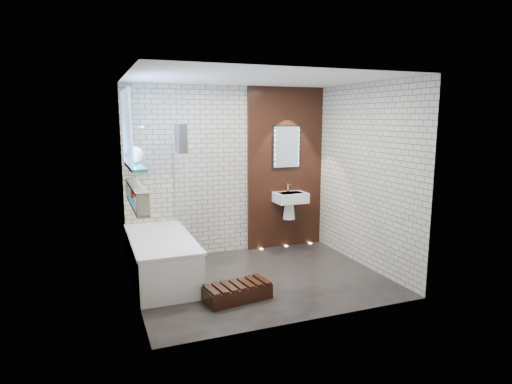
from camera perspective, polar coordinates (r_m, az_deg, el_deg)
name	(u,v)px	position (r m, az deg, el deg)	size (l,w,h in m)	color
ground	(260,279)	(5.88, 0.54, -11.34)	(3.20, 3.20, 0.00)	black
room_shell	(260,182)	(5.55, 0.56, 1.28)	(3.24, 3.20, 2.60)	#B4A58E
walnut_panel	(285,168)	(7.08, 3.89, 3.13)	(1.30, 0.06, 2.60)	black
clerestory_window	(129,136)	(5.47, -16.44, 7.08)	(0.18, 1.00, 0.94)	#7FADE0
display_niche	(137,196)	(5.35, -15.47, -0.49)	(0.14, 1.30, 0.26)	teal
bathtub	(161,258)	(5.89, -12.39, -8.53)	(0.79, 1.74, 0.70)	white
bath_screen	(179,178)	(6.15, -10.11, 1.79)	(0.01, 0.78, 1.40)	white
towel	(181,138)	(5.88, -9.84, 7.01)	(0.11, 0.29, 0.38)	black
shower_head	(145,127)	(6.09, -14.44, 8.36)	(0.18, 0.18, 0.02)	silver
washbasin	(290,201)	(6.98, 4.52, -1.22)	(0.50, 0.36, 0.58)	white
led_mirror	(287,147)	(7.01, 4.05, 5.94)	(0.50, 0.02, 0.70)	black
walnut_step	(237,293)	(5.23, -2.46, -13.12)	(0.78, 0.35, 0.17)	black
niche_bottles	(137,199)	(5.31, -15.41, -0.93)	(0.06, 0.93, 0.15)	maroon
sill_vases	(134,155)	(5.63, -15.75, 4.72)	(0.22, 0.22, 0.22)	white
floor_uplights	(286,246)	(7.28, 4.01, -7.10)	(0.96, 0.06, 0.01)	#FFD899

